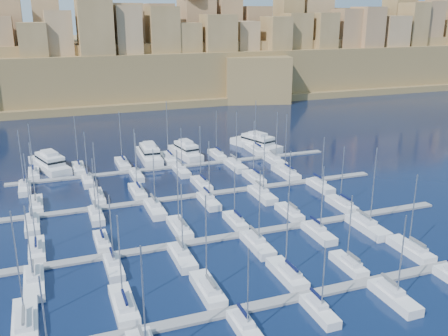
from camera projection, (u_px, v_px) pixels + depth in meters
name	position (u px, v px, depth m)	size (l,w,h in m)	color
ground	(221.00, 211.00, 101.23)	(600.00, 600.00, 0.00)	black
pontoon_near	(303.00, 296.00, 70.79)	(84.00, 2.00, 0.40)	slate
pontoon_mid_near	(244.00, 234.00, 90.45)	(84.00, 2.00, 0.40)	slate
pontoon_mid_far	(205.00, 194.00, 110.11)	(84.00, 2.00, 0.40)	slate
pontoon_far	(179.00, 166.00, 129.77)	(84.00, 2.00, 0.40)	slate
sailboat_0	(25.00, 323.00, 63.77)	(3.13, 10.45, 16.24)	silver
sailboat_1	(124.00, 305.00, 67.61)	(2.91, 9.68, 14.02)	silver
sailboat_2	(208.00, 289.00, 71.48)	(2.82, 9.39, 15.28)	silver
sailboat_3	(287.00, 274.00, 75.68)	(2.80, 9.33, 13.84)	silver
sailboat_4	(349.00, 264.00, 78.53)	(2.36, 7.86, 12.47)	silver
sailboat_5	(411.00, 250.00, 83.40)	(2.80, 9.32, 14.09)	silver
sailboat_8	(246.00, 329.00, 62.62)	(2.40, 8.00, 12.48)	silver
sailboat_9	(319.00, 311.00, 66.48)	(2.22, 7.39, 10.49)	silver
sailboat_10	(394.00, 297.00, 69.63)	(2.67, 8.91, 13.55)	silver
sailboat_12	(37.00, 250.00, 83.29)	(2.65, 8.83, 12.88)	silver
sailboat_13	(102.00, 242.00, 86.32)	(2.31, 7.69, 12.13)	silver
sailboat_14	(180.00, 228.00, 91.72)	(2.78, 9.26, 15.84)	silver
sailboat_15	(235.00, 221.00, 94.73)	(2.37, 7.92, 11.33)	silver
sailboat_16	(289.00, 212.00, 98.81)	(2.52, 8.39, 13.54)	silver
sailboat_17	(342.00, 204.00, 102.96)	(2.59, 8.64, 13.25)	silver
sailboat_18	(34.00, 282.00, 73.32)	(2.87, 9.56, 13.36)	silver
sailboat_19	(114.00, 267.00, 77.88)	(2.41, 8.02, 13.16)	silver
sailboat_20	(182.00, 257.00, 80.98)	(2.77, 9.25, 13.68)	silver
sailboat_21	(257.00, 244.00, 85.31)	(2.84, 9.48, 14.44)	silver
sailboat_22	(318.00, 233.00, 89.73)	(2.61, 8.69, 13.71)	silver
sailboat_23	(367.00, 226.00, 92.25)	(3.12, 10.42, 16.35)	silver
sailboat_24	(36.00, 204.00, 102.98)	(2.64, 8.81, 14.03)	silver
sailboat_25	(97.00, 197.00, 107.12)	(2.65, 8.83, 12.96)	silver
sailboat_26	(138.00, 192.00, 110.14)	(2.73, 9.09, 15.10)	silver
sailboat_27	(201.00, 184.00, 115.07)	(2.73, 9.08, 14.56)	silver
sailboat_28	(254.00, 178.00, 119.39)	(2.67, 8.89, 14.75)	silver
sailboat_29	(286.00, 173.00, 123.02)	(3.12, 10.40, 15.63)	silver
sailboat_30	(32.00, 224.00, 93.24)	(2.65, 8.83, 14.99)	silver
sailboat_31	(96.00, 215.00, 97.43)	(2.46, 8.20, 12.75)	silver
sailboat_32	(155.00, 209.00, 100.63)	(2.89, 9.63, 13.74)	silver
sailboat_33	(209.00, 201.00, 104.78)	(2.69, 8.97, 14.12)	silver
sailboat_34	(262.00, 194.00, 108.46)	(2.94, 9.80, 14.35)	silver
sailboat_35	(320.00, 186.00, 113.83)	(2.64, 8.81, 12.58)	silver
sailboat_36	(34.00, 174.00, 122.36)	(2.52, 8.39, 13.39)	silver
sailboat_37	(79.00, 168.00, 126.34)	(2.80, 9.32, 14.44)	silver
sailboat_38	(123.00, 164.00, 130.16)	(2.89, 9.63, 14.74)	silver
sailboat_39	(169.00, 158.00, 134.81)	(3.22, 10.73, 16.62)	silver
sailboat_40	(217.00, 155.00, 138.43)	(2.61, 8.69, 13.32)	silver
sailboat_41	(256.00, 150.00, 142.88)	(2.93, 9.75, 15.27)	silver
sailboat_42	(25.00, 188.00, 112.45)	(2.62, 8.74, 14.48)	silver
sailboat_43	(88.00, 181.00, 117.31)	(2.46, 8.20, 12.91)	silver
sailboat_44	(137.00, 175.00, 121.26)	(2.40, 7.99, 11.67)	silver
sailboat_45	(181.00, 171.00, 124.64)	(2.62, 8.75, 12.03)	silver
sailboat_46	(235.00, 165.00, 128.89)	(2.98, 9.93, 15.11)	silver
sailboat_47	(275.00, 161.00, 132.89)	(2.85, 9.49, 14.18)	silver
motor_yacht_a	(50.00, 163.00, 127.59)	(10.25, 18.01, 5.25)	silver
motor_yacht_b	(149.00, 154.00, 135.66)	(5.42, 16.28, 5.25)	silver
motor_yacht_c	(185.00, 151.00, 138.38)	(6.60, 15.15, 5.25)	silver
motor_yacht_d	(257.00, 143.00, 147.00)	(10.74, 18.22, 5.25)	silver
fortified_city	(108.00, 64.00, 235.47)	(460.00, 108.95, 59.52)	brown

